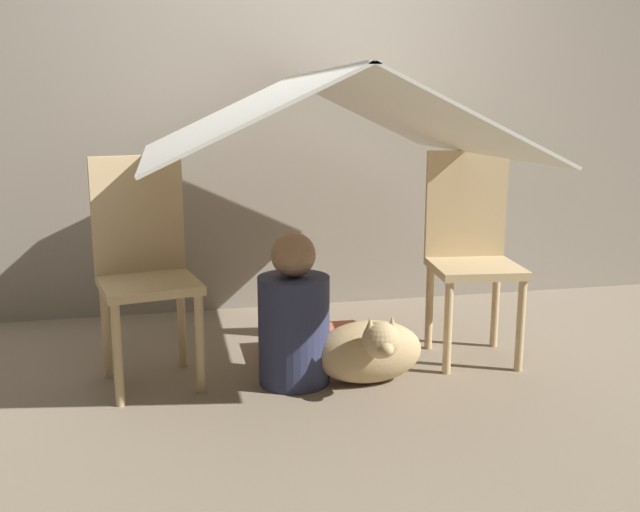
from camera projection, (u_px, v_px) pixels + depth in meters
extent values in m
plane|color=gray|center=(330.00, 389.00, 2.94)|extent=(8.80, 8.80, 0.00)
cube|color=gray|center=(278.00, 85.00, 3.89)|extent=(7.00, 0.05, 2.50)
cylinder|color=#D1B27F|center=(118.00, 355.00, 2.73)|extent=(0.04, 0.04, 0.41)
cylinder|color=#D1B27F|center=(200.00, 344.00, 2.86)|extent=(0.04, 0.04, 0.41)
cylinder|color=#D1B27F|center=(106.00, 331.00, 3.02)|extent=(0.04, 0.04, 0.41)
cylinder|color=#D1B27F|center=(181.00, 322.00, 3.14)|extent=(0.04, 0.04, 0.41)
cube|color=#D1B27F|center=(149.00, 285.00, 2.89)|extent=(0.45, 0.45, 0.04)
cube|color=#D1B27F|center=(138.00, 214.00, 2.99)|extent=(0.38, 0.11, 0.49)
cylinder|color=#D1B27F|center=(448.00, 328.00, 3.06)|extent=(0.04, 0.04, 0.41)
cylinder|color=#D1B27F|center=(520.00, 326.00, 3.09)|extent=(0.04, 0.04, 0.41)
cylinder|color=#D1B27F|center=(429.00, 307.00, 3.37)|extent=(0.04, 0.04, 0.41)
cylinder|color=#D1B27F|center=(495.00, 305.00, 3.40)|extent=(0.04, 0.04, 0.41)
cube|color=#D1B27F|center=(475.00, 268.00, 3.18)|extent=(0.42, 0.42, 0.04)
cube|color=#D1B27F|center=(466.00, 204.00, 3.30)|extent=(0.38, 0.07, 0.49)
cube|color=silver|center=(232.00, 115.00, 2.82)|extent=(0.72, 1.55, 0.34)
cube|color=silver|center=(403.00, 114.00, 2.97)|extent=(0.72, 1.55, 0.34)
cube|color=silver|center=(320.00, 73.00, 2.86)|extent=(0.04, 1.55, 0.01)
cylinder|color=#2D3351|center=(294.00, 330.00, 2.96)|extent=(0.30, 0.30, 0.46)
sphere|color=#9E7556|center=(293.00, 255.00, 2.89)|extent=(0.18, 0.18, 0.18)
ellipsoid|color=tan|center=(368.00, 352.00, 2.98)|extent=(0.46, 0.23, 0.27)
sphere|color=tan|center=(381.00, 340.00, 2.79)|extent=(0.15, 0.15, 0.15)
ellipsoid|color=tan|center=(386.00, 349.00, 2.73)|extent=(0.06, 0.07, 0.05)
cone|color=tan|center=(370.00, 326.00, 2.77)|extent=(0.05, 0.05, 0.07)
cone|color=tan|center=(392.00, 324.00, 2.79)|extent=(0.05, 0.05, 0.07)
cube|color=#CC664C|center=(317.00, 344.00, 3.32)|extent=(0.45, 0.36, 0.10)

